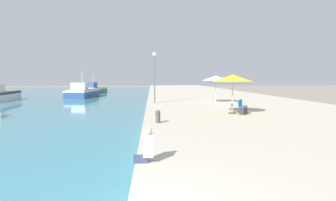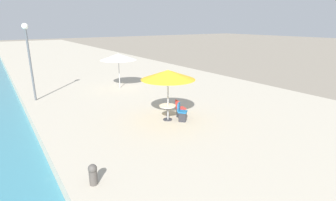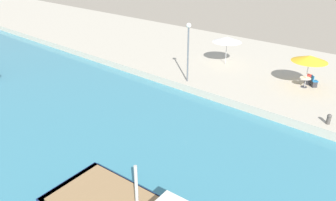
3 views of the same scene
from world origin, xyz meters
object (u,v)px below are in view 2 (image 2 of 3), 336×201
object	(u,v)px
cafe_umbrella_pink	(168,75)
mooring_bollard	(93,174)
cafe_table	(168,109)
lamppost	(28,49)
cafe_umbrella_white	(118,57)
cafe_chair_left	(182,115)
cafe_chair_right	(180,111)

from	to	relation	value
cafe_umbrella_pink	mooring_bollard	distance (m)	6.05
cafe_table	mooring_bollard	distance (m)	5.77
cafe_table	lamppost	world-z (taller)	lamppost
cafe_umbrella_pink	cafe_umbrella_white	bearing A→B (deg)	84.03
cafe_umbrella_pink	cafe_table	distance (m)	1.72
cafe_umbrella_white	lamppost	size ratio (longest dim) A/B	0.56
cafe_table	cafe_chair_left	distance (m)	0.75
cafe_chair_left	lamppost	world-z (taller)	lamppost
cafe_umbrella_pink	cafe_umbrella_white	size ratio (longest dim) A/B	1.00
cafe_chair_right	cafe_chair_left	bearing A→B (deg)	-20.18
mooring_bollard	cafe_chair_left	bearing A→B (deg)	27.02
cafe_table	cafe_chair_right	distance (m)	0.75
cafe_table	cafe_chair_left	xyz separation A→B (m)	(0.49, -0.53, -0.21)
cafe_umbrella_pink	lamppost	size ratio (longest dim) A/B	0.56
cafe_chair_right	mooring_bollard	distance (m)	6.33
cafe_umbrella_pink	cafe_umbrella_white	world-z (taller)	cafe_umbrella_white
cafe_umbrella_white	mooring_bollard	world-z (taller)	cafe_umbrella_white
cafe_chair_right	mooring_bollard	xyz separation A→B (m)	(-5.50, -3.13, 0.02)
cafe_umbrella_white	cafe_chair_right	world-z (taller)	cafe_umbrella_white
cafe_chair_left	cafe_table	bearing A→B (deg)	-90.00
cafe_table	lamppost	xyz separation A→B (m)	(-4.83, 7.36, 2.56)
cafe_chair_right	mooring_bollard	bearing A→B (deg)	-53.19
cafe_table	mooring_bollard	world-z (taller)	cafe_table
cafe_chair_left	lamppost	xyz separation A→B (m)	(-5.32, 7.90, 2.77)
cafe_chair_right	lamppost	bearing A→B (deg)	-136.17
cafe_table	cafe_chair_right	world-z (taller)	cafe_chair_right
cafe_chair_right	lamppost	xyz separation A→B (m)	(-5.55, 7.46, 2.77)
cafe_umbrella_white	cafe_table	size ratio (longest dim) A/B	3.22
cafe_chair_right	cafe_table	bearing A→B (deg)	-90.00
lamppost	cafe_chair_left	bearing A→B (deg)	-56.03
cafe_umbrella_white	cafe_chair_right	bearing A→B (deg)	-90.44
cafe_table	cafe_chair_right	bearing A→B (deg)	-7.16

